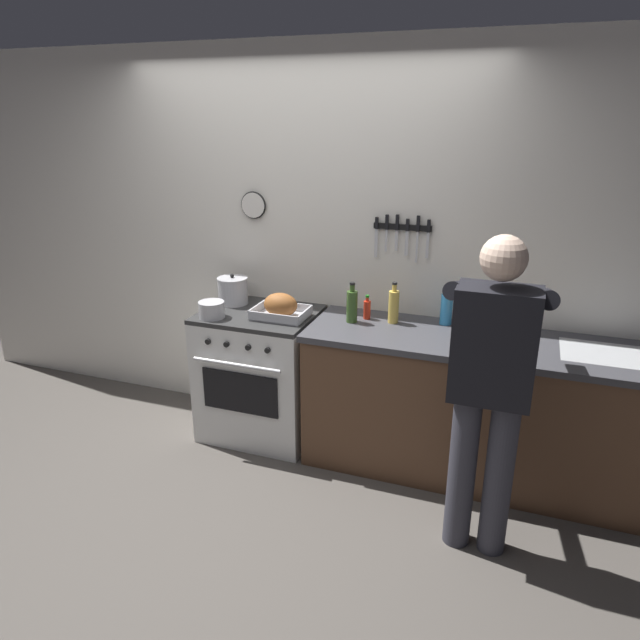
# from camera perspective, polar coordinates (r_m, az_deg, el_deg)

# --- Properties ---
(ground_plane) EXTENTS (8.00, 8.00, 0.00)m
(ground_plane) POSITION_cam_1_polar(r_m,az_deg,el_deg) (3.46, -9.54, -19.14)
(ground_plane) COLOR #4C4742
(wall_back) EXTENTS (6.00, 0.13, 2.60)m
(wall_back) POSITION_cam_1_polar(r_m,az_deg,el_deg) (4.01, -1.17, 7.42)
(wall_back) COLOR white
(wall_back) RESTS_ON ground
(counter_block) EXTENTS (2.03, 0.65, 0.90)m
(counter_block) POSITION_cam_1_polar(r_m,az_deg,el_deg) (3.72, 14.70, -8.20)
(counter_block) COLOR brown
(counter_block) RESTS_ON ground
(stove) EXTENTS (0.76, 0.67, 0.90)m
(stove) POSITION_cam_1_polar(r_m,az_deg,el_deg) (4.06, -5.85, -5.25)
(stove) COLOR white
(stove) RESTS_ON ground
(person_cook) EXTENTS (0.51, 0.63, 1.66)m
(person_cook) POSITION_cam_1_polar(r_m,az_deg,el_deg) (2.90, 16.47, -5.68)
(person_cook) COLOR #383842
(person_cook) RESTS_ON ground
(roasting_pan) EXTENTS (0.35, 0.26, 0.17)m
(roasting_pan) POSITION_cam_1_polar(r_m,az_deg,el_deg) (3.75, -3.90, 1.28)
(roasting_pan) COLOR #B7B7BC
(roasting_pan) RESTS_ON stove
(stock_pot) EXTENTS (0.21, 0.21, 0.21)m
(stock_pot) POSITION_cam_1_polar(r_m,az_deg,el_deg) (4.07, -8.59, 2.89)
(stock_pot) COLOR #B7B7BC
(stock_pot) RESTS_ON stove
(saucepan) EXTENTS (0.17, 0.17, 0.11)m
(saucepan) POSITION_cam_1_polar(r_m,az_deg,el_deg) (3.82, -10.64, 1.01)
(saucepan) COLOR #B7B7BC
(saucepan) RESTS_ON stove
(cutting_board) EXTENTS (0.36, 0.24, 0.02)m
(cutting_board) POSITION_cam_1_polar(r_m,az_deg,el_deg) (3.45, 16.72, -2.33)
(cutting_board) COLOR tan
(cutting_board) RESTS_ON counter_block
(bottle_cooking_oil) EXTENTS (0.07, 0.07, 0.27)m
(bottle_cooking_oil) POSITION_cam_1_polar(r_m,az_deg,el_deg) (3.67, 7.27, 1.39)
(bottle_cooking_oil) COLOR gold
(bottle_cooking_oil) RESTS_ON counter_block
(bottle_dish_soap) EXTENTS (0.08, 0.08, 0.25)m
(bottle_dish_soap) POSITION_cam_1_polar(r_m,az_deg,el_deg) (3.70, 12.36, 1.13)
(bottle_dish_soap) COLOR #338CCC
(bottle_dish_soap) RESTS_ON counter_block
(bottle_hot_sauce) EXTENTS (0.05, 0.05, 0.16)m
(bottle_hot_sauce) POSITION_cam_1_polar(r_m,az_deg,el_deg) (3.74, 4.66, 1.08)
(bottle_hot_sauce) COLOR red
(bottle_hot_sauce) RESTS_ON counter_block
(bottle_olive_oil) EXTENTS (0.07, 0.07, 0.26)m
(bottle_olive_oil) POSITION_cam_1_polar(r_m,az_deg,el_deg) (3.66, 3.17, 1.43)
(bottle_olive_oil) COLOR #385623
(bottle_olive_oil) RESTS_ON counter_block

